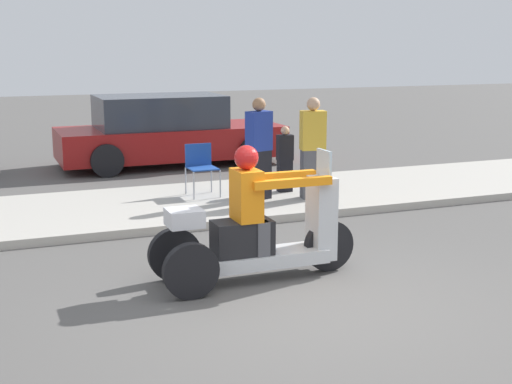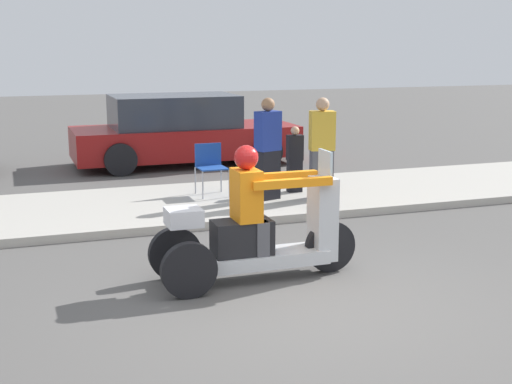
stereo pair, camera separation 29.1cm
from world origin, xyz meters
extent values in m
plane|color=#565451|center=(0.00, 0.00, 0.00)|extent=(60.00, 60.00, 0.00)
cube|color=#B2ADA3|center=(0.00, 4.60, 0.06)|extent=(28.00, 2.80, 0.12)
cylinder|color=black|center=(0.73, 1.02, 0.29)|extent=(0.58, 0.10, 0.58)
cylinder|color=black|center=(-0.99, 0.71, 0.29)|extent=(0.58, 0.10, 0.58)
cylinder|color=black|center=(-0.99, 1.34, 0.29)|extent=(0.58, 0.10, 0.58)
cube|color=silver|center=(-0.16, 1.02, 0.23)|extent=(1.59, 0.44, 0.15)
cube|color=black|center=(-0.32, 1.02, 0.49)|extent=(0.64, 0.35, 0.37)
cube|color=silver|center=(0.63, 1.02, 0.63)|extent=(0.24, 0.35, 0.93)
cube|color=silver|center=(0.65, 1.02, 1.24)|extent=(0.03, 0.31, 0.30)
cube|color=silver|center=(-0.95, 1.02, 0.77)|extent=(0.36, 0.35, 0.18)
cube|color=orange|center=(-0.27, 1.02, 0.96)|extent=(0.26, 0.38, 0.55)
sphere|color=red|center=(-0.27, 1.02, 1.36)|extent=(0.26, 0.26, 0.26)
cube|color=#515156|center=(-0.14, 0.90, 0.49)|extent=(0.14, 0.14, 0.37)
cube|color=#515156|center=(-0.14, 1.14, 0.49)|extent=(0.14, 0.14, 0.37)
cube|color=orange|center=(0.18, 0.82, 1.09)|extent=(0.90, 0.09, 0.09)
cube|color=orange|center=(0.18, 1.22, 1.09)|extent=(0.90, 0.09, 0.09)
cube|color=black|center=(1.80, 4.69, 0.38)|extent=(0.24, 0.17, 0.53)
cube|color=black|center=(1.80, 4.69, 0.85)|extent=(0.27, 0.17, 0.42)
sphere|color=tan|center=(1.80, 4.69, 1.13)|extent=(0.14, 0.14, 0.14)
cube|color=#515156|center=(2.00, 4.07, 0.51)|extent=(0.38, 0.28, 0.77)
cube|color=gold|center=(2.00, 4.07, 1.20)|extent=(0.41, 0.29, 0.61)
sphere|color=tan|center=(2.00, 4.07, 1.61)|extent=(0.21, 0.21, 0.21)
cube|color=black|center=(1.19, 4.31, 0.51)|extent=(0.39, 0.32, 0.77)
cube|color=navy|center=(1.19, 4.31, 1.20)|extent=(0.43, 0.33, 0.61)
sphere|color=#9E704C|center=(1.19, 4.31, 1.61)|extent=(0.21, 0.21, 0.21)
cylinder|color=#A5A8AD|center=(0.22, 4.63, 0.34)|extent=(0.02, 0.02, 0.44)
cylinder|color=#A5A8AD|center=(0.66, 4.63, 0.34)|extent=(0.02, 0.02, 0.44)
cylinder|color=#A5A8AD|center=(0.21, 5.07, 0.34)|extent=(0.02, 0.02, 0.44)
cylinder|color=#A5A8AD|center=(0.65, 5.07, 0.34)|extent=(0.02, 0.02, 0.44)
cube|color=#1E479E|center=(0.44, 4.85, 0.57)|extent=(0.45, 0.45, 0.02)
cube|color=#1E479E|center=(0.43, 5.07, 0.75)|extent=(0.44, 0.03, 0.38)
cube|color=maroon|center=(0.92, 8.60, 0.49)|extent=(4.66, 1.78, 0.63)
cube|color=#2D333D|center=(0.68, 8.60, 1.14)|extent=(2.56, 1.60, 0.66)
cylinder|color=black|center=(2.43, 7.71, 0.32)|extent=(0.64, 0.22, 0.64)
cylinder|color=black|center=(2.43, 9.49, 0.32)|extent=(0.64, 0.22, 0.64)
cylinder|color=black|center=(-0.60, 7.71, 0.32)|extent=(0.64, 0.22, 0.64)
cylinder|color=black|center=(-0.60, 9.49, 0.32)|extent=(0.64, 0.22, 0.64)
camera|label=1|loc=(-2.89, -5.90, 2.55)|focal=50.00mm
camera|label=2|loc=(-2.62, -6.00, 2.55)|focal=50.00mm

